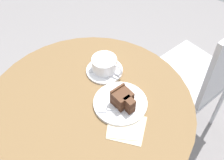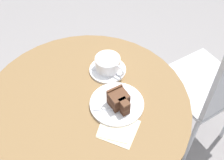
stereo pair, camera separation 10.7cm
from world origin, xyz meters
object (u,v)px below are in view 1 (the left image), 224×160
(teaspoon, at_px, (96,73))
(fork, at_px, (112,109))
(saucer, at_px, (105,70))
(cafe_chair, at_px, (206,73))
(cake_slice, at_px, (123,99))
(coffee_cup, at_px, (105,64))
(cake_plate, at_px, (120,103))
(napkin, at_px, (126,126))

(teaspoon, relative_size, fork, 0.79)
(saucer, bearing_deg, cafe_chair, 54.24)
(saucer, distance_m, cake_slice, 0.19)
(cake_slice, xyz_separation_m, cafe_chair, (0.16, 0.55, -0.25))
(coffee_cup, relative_size, fork, 1.15)
(saucer, height_order, cake_slice, cake_slice)
(cake_plate, distance_m, napkin, 0.10)
(teaspoon, relative_size, cake_slice, 0.97)
(napkin, distance_m, cafe_chair, 0.67)
(coffee_cup, bearing_deg, teaspoon, -112.86)
(teaspoon, distance_m, cafe_chair, 0.63)
(coffee_cup, relative_size, cake_plate, 0.69)
(coffee_cup, height_order, fork, coffee_cup)
(saucer, distance_m, cake_plate, 0.18)
(cake_slice, bearing_deg, fork, -113.44)
(teaspoon, height_order, cake_slice, cake_slice)
(teaspoon, xyz_separation_m, cake_slice, (0.17, -0.07, 0.03))
(coffee_cup, xyz_separation_m, napkin, (0.21, -0.18, -0.04))
(cafe_chair, bearing_deg, napkin, 5.98)
(fork, xyz_separation_m, cafe_chair, (0.18, 0.60, -0.23))
(saucer, relative_size, napkin, 0.90)
(cake_plate, xyz_separation_m, cake_slice, (0.01, -0.00, 0.04))
(cake_plate, bearing_deg, napkin, -46.63)
(saucer, xyz_separation_m, fork, (0.14, -0.15, 0.01))
(cake_slice, height_order, napkin, cake_slice)
(cake_slice, height_order, cafe_chair, cafe_chair)
(coffee_cup, bearing_deg, cafe_chair, 54.04)
(teaspoon, xyz_separation_m, cake_plate, (0.16, -0.07, -0.01))
(coffee_cup, relative_size, cafe_chair, 0.16)
(coffee_cup, height_order, cake_plate, coffee_cup)
(teaspoon, height_order, napkin, teaspoon)
(coffee_cup, xyz_separation_m, cafe_chair, (0.32, 0.44, -0.25))
(saucer, distance_m, coffee_cup, 0.03)
(cake_slice, distance_m, napkin, 0.10)
(fork, bearing_deg, cake_slice, -148.27)
(saucer, distance_m, cafe_chair, 0.59)
(teaspoon, distance_m, cake_plate, 0.18)
(coffee_cup, relative_size, napkin, 0.82)
(cake_slice, relative_size, cafe_chair, 0.11)
(cake_slice, bearing_deg, saucer, 145.57)
(saucer, bearing_deg, cake_plate, -36.08)
(teaspoon, xyz_separation_m, cafe_chair, (0.34, 0.49, -0.22))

